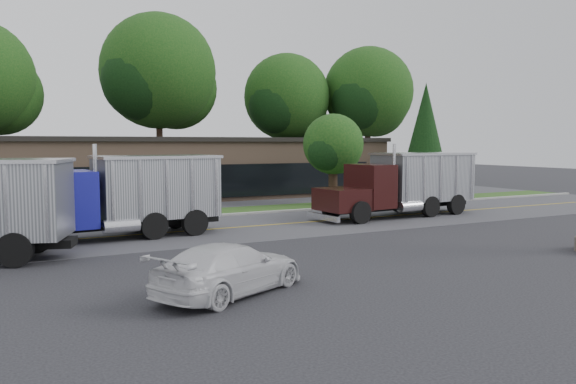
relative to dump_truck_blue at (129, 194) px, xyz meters
name	(u,v)px	position (x,y,z in m)	size (l,w,h in m)	color
ground	(315,269)	(3.89, -8.64, -1.81)	(140.00, 140.00, 0.00)	#37373C
road	(215,229)	(3.89, 0.36, -1.81)	(60.00, 8.00, 0.02)	#515156
center_line	(215,229)	(3.89, 0.36, -1.81)	(60.00, 0.12, 0.01)	gold
curb	(188,218)	(3.89, 4.56, -1.81)	(60.00, 0.30, 0.12)	#9E9E99
grass_verge	(178,214)	(3.89, 6.36, -1.81)	(60.00, 3.40, 0.03)	#28501B
far_parking	(155,205)	(3.89, 11.36, -1.81)	(60.00, 7.00, 0.02)	#515156
strip_mall	(161,169)	(5.89, 17.36, 0.19)	(32.00, 12.00, 4.00)	#8C6C55
tree_far_c	(160,77)	(8.05, 25.49, 7.81)	(10.57, 9.94, 15.07)	#382619
tree_far_d	(287,101)	(20.02, 24.46, 6.08)	(8.67, 8.16, 12.37)	#382619
tree_far_e	(369,96)	(28.03, 22.47, 6.69)	(9.34, 8.79, 13.32)	#382619
evergreen_right	(425,134)	(23.89, 9.36, 2.81)	(3.70, 3.70, 8.41)	#382619
tree_verge	(334,147)	(13.95, 6.41, 1.84)	(4.02, 3.78, 5.73)	#382619
dump_truck_blue	(129,194)	(0.00, 0.00, 0.00)	(8.70, 3.36, 3.36)	black
dump_truck_maroon	(405,182)	(14.58, 0.17, 0.00)	(9.69, 3.37, 3.36)	black
rally_car	(230,268)	(0.46, -10.15, -1.14)	(1.86, 4.58, 1.33)	silver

